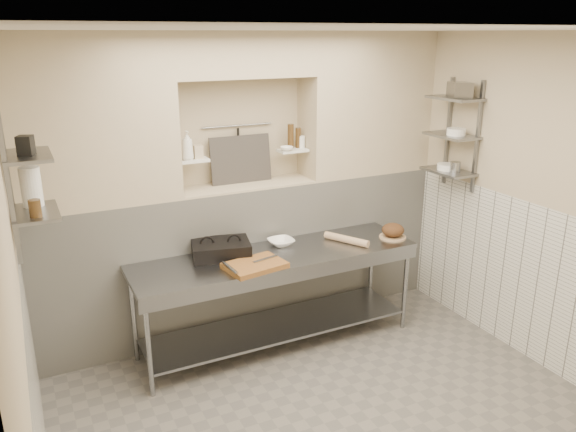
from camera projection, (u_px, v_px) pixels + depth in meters
floor at (337, 425)px, 4.26m from camera, size 4.00×3.90×0.10m
ceiling at (350, 21)px, 3.35m from camera, size 4.00×3.90×0.10m
wall_left at (9, 309)px, 2.94m from camera, size 0.10×3.90×2.80m
wall_right at (553, 207)px, 4.67m from camera, size 0.10×3.90×2.80m
wall_back at (236, 180)px, 5.51m from camera, size 4.00×0.10×2.80m
backwall_lower at (247, 255)px, 5.51m from camera, size 4.00×0.40×1.40m
alcove_sill at (245, 185)px, 5.29m from camera, size 1.30×0.40×0.02m
backwall_pillar_left at (91, 121)px, 4.52m from camera, size 1.35×0.40×1.40m
backwall_pillar_right at (366, 104)px, 5.64m from camera, size 1.35×0.40×1.40m
backwall_header at (242, 54)px, 4.92m from camera, size 1.30×0.40×0.40m
wainscot_left at (40, 418)px, 3.19m from camera, size 0.02×3.90×1.40m
wainscot_right at (536, 285)px, 4.86m from camera, size 0.02×3.90×1.40m
alcove_shelf_left at (193, 160)px, 4.99m from camera, size 0.28×0.16×0.02m
alcove_shelf_right at (293, 150)px, 5.41m from camera, size 0.28×0.16×0.02m
utensil_rail at (237, 126)px, 5.27m from camera, size 0.70×0.02×0.02m
hanging_steel at (238, 144)px, 5.31m from camera, size 0.02×0.02×0.30m
splash_panel at (241, 159)px, 5.31m from camera, size 0.60×0.08×0.45m
shelf_rail_left_a at (9, 180)px, 3.92m from camera, size 0.03×0.03×0.95m
shelf_rail_left_b at (10, 194)px, 3.57m from camera, size 0.03×0.03×0.95m
wall_shelf_left_lower at (35, 213)px, 3.86m from camera, size 0.30×0.50×0.02m
wall_shelf_left_upper at (27, 156)px, 3.74m from camera, size 0.30×0.50×0.03m
shelf_rail_right_a at (448, 131)px, 5.56m from camera, size 0.03×0.03×1.05m
shelf_rail_right_b at (478, 138)px, 5.22m from camera, size 0.03×0.03×1.05m
wall_shelf_right_lower at (448, 171)px, 5.44m from camera, size 0.30×0.50×0.02m
wall_shelf_right_mid at (451, 136)px, 5.33m from camera, size 0.30×0.50×0.02m
wall_shelf_right_upper at (455, 98)px, 5.22m from camera, size 0.30×0.50×0.03m
prep_table at (277, 281)px, 5.07m from camera, size 2.60×0.70×0.90m
panini_press at (221, 249)px, 4.93m from camera, size 0.57×0.47×0.14m
cutting_board at (255, 265)px, 4.71m from camera, size 0.53×0.41×0.04m
knife_blade at (265, 259)px, 4.78m from camera, size 0.25×0.09×0.01m
tongs at (230, 268)px, 4.57m from camera, size 0.05×0.27×0.02m
mixing_bowl at (281, 242)px, 5.21m from camera, size 0.24×0.24×0.06m
rolling_pin at (346, 239)px, 5.26m from camera, size 0.28×0.43×0.07m
bread_board at (392, 237)px, 5.40m from camera, size 0.26×0.26×0.01m
bread_loaf at (393, 230)px, 5.38m from camera, size 0.21×0.21×0.13m
bottle_soap at (187, 146)px, 4.90m from camera, size 0.10×0.10×0.26m
jar_alcove at (198, 152)px, 5.00m from camera, size 0.08×0.08×0.12m
bowl_alcove at (287, 149)px, 5.33m from camera, size 0.13×0.13×0.04m
condiment_a at (298, 138)px, 5.45m from camera, size 0.05×0.05×0.19m
condiment_b at (291, 136)px, 5.41m from camera, size 0.06×0.06×0.24m
condiment_c at (301, 142)px, 5.46m from camera, size 0.07×0.07×0.12m
jug_left at (31, 187)px, 3.93m from camera, size 0.14×0.14×0.28m
jar_left at (35, 208)px, 3.72m from camera, size 0.08×0.08×0.12m
box_left_upper at (26, 146)px, 3.67m from camera, size 0.12×0.12×0.13m
bowl_right at (447, 167)px, 5.45m from camera, size 0.19×0.19×0.06m
canister_right at (455, 167)px, 5.35m from camera, size 0.10×0.10×0.10m
bowl_right_mid at (456, 132)px, 5.27m from camera, size 0.18×0.18×0.06m
basket_right at (460, 90)px, 5.15m from camera, size 0.24×0.27×0.14m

